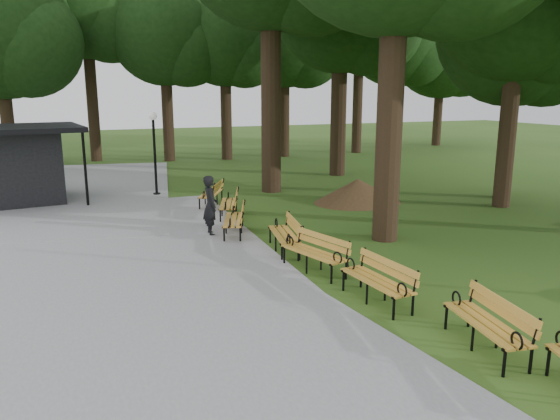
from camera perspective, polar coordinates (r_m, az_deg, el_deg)
name	(u,v)px	position (r m, az deg, el deg)	size (l,w,h in m)	color
ground	(328,290)	(11.34, 5.09, -8.50)	(100.00, 100.00, 0.00)	#2B4E16
path	(115,269)	(13.07, -17.18, -6.01)	(12.00, 38.00, 0.06)	gray
person	(210,206)	(15.39, -7.41, 0.47)	(0.63, 0.41, 1.73)	black
kiosk	(8,165)	(21.90, -26.93, 4.27)	(4.51, 3.92, 2.82)	black
lamp_post	(154,136)	(21.49, -13.26, 7.66)	(0.32, 0.32, 3.27)	black
dirt_mound	(358,191)	(20.01, 8.27, 2.04)	(2.79, 2.79, 0.89)	#47301C
bench_1	(486,324)	(9.33, 21.05, -11.23)	(1.90, 0.64, 0.88)	gold
bench_2	(377,281)	(10.71, 10.22, -7.45)	(1.90, 0.64, 0.88)	gold
bench_3	(314,253)	(12.30, 3.64, -4.61)	(1.90, 0.64, 0.88)	gold
bench_4	(284,235)	(13.83, 0.44, -2.63)	(1.90, 0.64, 0.88)	gold
bench_5	(234,220)	(15.44, -4.96, -1.05)	(1.90, 0.64, 0.88)	gold
bench_6	(229,204)	(17.63, -5.49, 0.66)	(1.90, 0.64, 0.88)	gold
bench_7	(211,193)	(19.47, -7.35, 1.75)	(1.90, 0.64, 0.88)	gold
lawn_tree_4	(341,4)	(26.60, 6.50, 20.93)	(6.40, 6.40, 11.22)	black
lawn_tree_5	(516,28)	(22.29, 23.77, 17.27)	(5.70, 5.70, 9.16)	black
tree_backdrop	(262,18)	(34.53, -1.94, 19.69)	(36.05, 9.58, 16.65)	black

